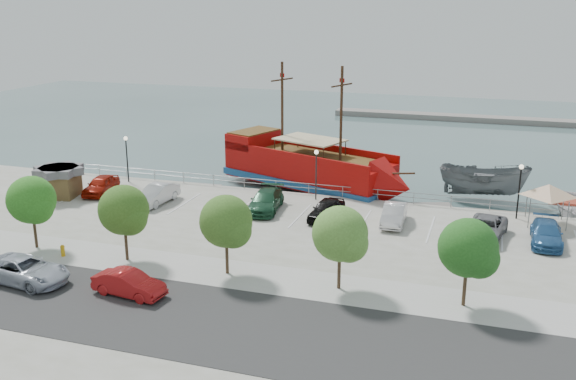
% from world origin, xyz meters
% --- Properties ---
extents(ground, '(160.00, 160.00, 0.00)m').
position_xyz_m(ground, '(0.00, 0.00, -1.00)').
color(ground, '#395454').
extents(street, '(100.00, 8.00, 0.04)m').
position_xyz_m(street, '(0.00, -16.00, 0.01)').
color(street, '#2E2E2E').
rests_on(street, land_slab).
extents(sidewalk, '(100.00, 4.00, 0.05)m').
position_xyz_m(sidewalk, '(0.00, -10.00, 0.01)').
color(sidewalk, '#A8A7A4').
rests_on(sidewalk, land_slab).
extents(seawall_railing, '(50.00, 0.06, 1.00)m').
position_xyz_m(seawall_railing, '(0.00, 7.80, 0.53)').
color(seawall_railing, gray).
rests_on(seawall_railing, land_slab).
extents(far_shore, '(40.00, 3.00, 0.80)m').
position_xyz_m(far_shore, '(10.00, 55.00, -0.60)').
color(far_shore, gray).
rests_on(far_shore, ground).
extents(pirate_ship, '(19.68, 11.60, 12.24)m').
position_xyz_m(pirate_ship, '(-1.14, 11.98, 1.05)').
color(pirate_ship, '#A30907').
rests_on(pirate_ship, ground).
extents(patrol_boat, '(7.84, 2.97, 3.03)m').
position_xyz_m(patrol_boat, '(13.34, 14.14, 0.51)').
color(patrol_boat, slate).
rests_on(patrol_boat, ground).
extents(speedboat, '(5.36, 7.03, 1.36)m').
position_xyz_m(speedboat, '(20.66, 11.81, -0.32)').
color(speedboat, silver).
rests_on(speedboat, ground).
extents(dock_west, '(6.80, 2.21, 0.38)m').
position_xyz_m(dock_west, '(-13.59, 9.20, -0.81)').
color(dock_west, gray).
rests_on(dock_west, ground).
extents(dock_mid, '(7.08, 4.14, 0.39)m').
position_xyz_m(dock_mid, '(7.73, 9.20, -0.81)').
color(dock_mid, slate).
rests_on(dock_mid, ground).
extents(dock_east, '(7.21, 2.36, 0.41)m').
position_xyz_m(dock_east, '(15.56, 9.20, -0.80)').
color(dock_east, gray).
rests_on(dock_east, ground).
extents(shed, '(3.77, 3.77, 2.60)m').
position_xyz_m(shed, '(-21.03, 0.64, 1.39)').
color(shed, brown).
rests_on(shed, land_slab).
extents(canopy_tent, '(4.40, 4.40, 3.53)m').
position_xyz_m(canopy_tent, '(18.03, 5.93, 3.07)').
color(canopy_tent, slate).
rests_on(canopy_tent, land_slab).
extents(street_van, '(5.86, 3.23, 1.56)m').
position_xyz_m(street_van, '(-11.88, -14.85, 0.78)').
color(street_van, '#A9B0BD').
rests_on(street_van, street).
extents(street_sedan, '(4.47, 2.01, 1.42)m').
position_xyz_m(street_sedan, '(-5.07, -14.50, 0.71)').
color(street_sedan, '#A31516').
rests_on(street_sedan, street).
extents(fire_hydrant, '(0.29, 0.29, 0.82)m').
position_xyz_m(fire_hydrant, '(-12.29, -10.80, 0.45)').
color(fire_hydrant, gold).
rests_on(fire_hydrant, sidewalk).
extents(lamp_post_left, '(0.36, 0.36, 4.28)m').
position_xyz_m(lamp_post_left, '(-18.00, 6.50, 2.94)').
color(lamp_post_left, black).
rests_on(lamp_post_left, land_slab).
extents(lamp_post_mid, '(0.36, 0.36, 4.28)m').
position_xyz_m(lamp_post_mid, '(0.00, 6.50, 2.94)').
color(lamp_post_mid, black).
rests_on(lamp_post_mid, land_slab).
extents(lamp_post_right, '(0.36, 0.36, 4.28)m').
position_xyz_m(lamp_post_right, '(16.00, 6.50, 2.94)').
color(lamp_post_right, black).
rests_on(lamp_post_right, land_slab).
extents(tree_b, '(3.30, 3.20, 5.00)m').
position_xyz_m(tree_b, '(-14.85, -10.07, 3.30)').
color(tree_b, '#473321').
rests_on(tree_b, sidewalk).
extents(tree_c, '(3.30, 3.20, 5.00)m').
position_xyz_m(tree_c, '(-7.85, -10.07, 3.30)').
color(tree_c, '#473321').
rests_on(tree_c, sidewalk).
extents(tree_d, '(3.30, 3.20, 5.00)m').
position_xyz_m(tree_d, '(-0.85, -10.07, 3.30)').
color(tree_d, '#473321').
rests_on(tree_d, sidewalk).
extents(tree_e, '(3.30, 3.20, 5.00)m').
position_xyz_m(tree_e, '(6.15, -10.07, 3.30)').
color(tree_e, '#473321').
rests_on(tree_e, sidewalk).
extents(tree_f, '(3.30, 3.20, 5.00)m').
position_xyz_m(tree_f, '(13.15, -10.07, 3.30)').
color(tree_f, '#473321').
rests_on(tree_f, sidewalk).
extents(parked_car_a, '(2.51, 4.84, 1.57)m').
position_xyz_m(parked_car_a, '(-18.17, 2.39, 0.79)').
color(parked_car_a, '#8E1204').
rests_on(parked_car_a, land_slab).
extents(parked_car_b, '(2.01, 4.86, 1.56)m').
position_xyz_m(parked_car_b, '(-12.18, 1.39, 0.78)').
color(parked_car_b, silver).
rests_on(parked_car_b, land_slab).
extents(parked_car_d, '(2.85, 5.68, 1.58)m').
position_xyz_m(parked_car_d, '(-3.01, 2.45, 0.79)').
color(parked_car_d, '#1D4C30').
rests_on(parked_car_d, land_slab).
extents(parked_car_e, '(2.31, 4.68, 1.54)m').
position_xyz_m(parked_car_e, '(2.14, 1.86, 0.77)').
color(parked_car_e, black).
rests_on(parked_car_e, land_slab).
extents(parked_car_f, '(1.76, 4.59, 1.49)m').
position_xyz_m(parked_car_f, '(7.22, 2.32, 0.75)').
color(parked_car_f, silver).
rests_on(parked_car_f, land_slab).
extents(parked_car_g, '(3.28, 5.61, 1.47)m').
position_xyz_m(parked_car_g, '(13.80, 1.36, 0.73)').
color(parked_car_g, gray).
rests_on(parked_car_g, land_slab).
extents(parked_car_h, '(2.09, 5.03, 1.45)m').
position_xyz_m(parked_car_h, '(17.83, 1.52, 0.73)').
color(parked_car_h, '#2C5E94').
rests_on(parked_car_h, land_slab).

